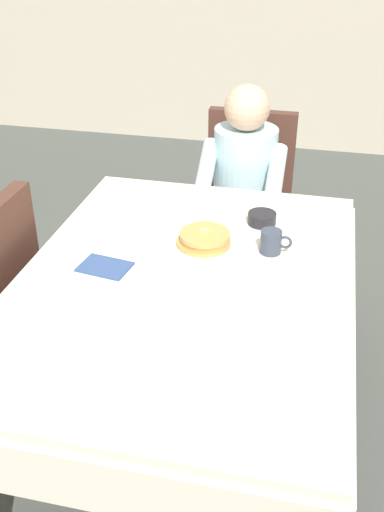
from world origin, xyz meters
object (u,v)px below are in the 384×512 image
dining_table_main (184,300)px  fork_left_of_plate (152,245)px  spoon_near_edge (171,290)px  plate_breakfast (204,246)px  diner_person (243,180)px  knife_right_of_plate (256,257)px  bowl_butter (262,218)px  chair_diner (247,193)px  cup_coffee (271,242)px  syrup_pitcher (154,220)px  breakfast_stack (204,238)px

dining_table_main → fork_left_of_plate: (-0.16, 0.19, 0.09)m
spoon_near_edge → plate_breakfast: bearing=81.3°
diner_person → knife_right_of_plate: 0.85m
dining_table_main → plate_breakfast: plate_breakfast is taller
bowl_butter → knife_right_of_plate: size_ratio=0.55×
bowl_butter → knife_right_of_plate: bearing=-87.1°
plate_breakfast → dining_table_main: bearing=-97.0°
chair_diner → spoon_near_edge: size_ratio=6.20×
cup_coffee → diner_person: bearing=105.5°
plate_breakfast → spoon_near_edge: (-0.05, -0.29, -0.01)m
bowl_butter → fork_left_of_plate: bowl_butter is taller
fork_left_of_plate → spoon_near_edge: same height
diner_person → fork_left_of_plate: (-0.21, -0.83, 0.07)m
chair_diner → knife_right_of_plate: chair_diner is taller
diner_person → spoon_near_edge: bearing=86.5°
chair_diner → syrup_pitcher: 0.93m
diner_person → knife_right_of_plate: bearing=101.6°
chair_diner → plate_breakfast: 0.99m
chair_diner → plate_breakfast: (-0.02, -0.96, 0.22)m
fork_left_of_plate → spoon_near_edge: bearing=-148.8°
breakfast_stack → cup_coffee: 0.24m
knife_right_of_plate → spoon_near_edge: bearing=133.6°
knife_right_of_plate → diner_person: bearing=6.1°
cup_coffee → knife_right_of_plate: size_ratio=0.57×
diner_person → breakfast_stack: size_ratio=5.71×
plate_breakfast → bowl_butter: size_ratio=2.55×
diner_person → cup_coffee: 0.82m
dining_table_main → bowl_butter: 0.50m
chair_diner → cup_coffee: size_ratio=8.23×
knife_right_of_plate → spoon_near_edge: 0.36m
breakfast_stack → fork_left_of_plate: breakfast_stack is taller
dining_table_main → chair_diner: 1.18m
cup_coffee → plate_breakfast: bearing=-173.7°
breakfast_stack → knife_right_of_plate: 0.20m
chair_diner → breakfast_stack: size_ratio=4.74×
dining_table_main → cup_coffee: 0.37m
cup_coffee → spoon_near_edge: cup_coffee is taller
chair_diner → dining_table_main: bearing=87.8°
breakfast_stack → bowl_butter: 0.30m
syrup_pitcher → knife_right_of_plate: size_ratio=0.40×
diner_person → fork_left_of_plate: diner_person is taller
plate_breakfast → cup_coffee: bearing=6.3°
diner_person → syrup_pitcher: size_ratio=14.00×
spoon_near_edge → syrup_pitcher: bearing=113.9°
chair_diner → knife_right_of_plate: 1.02m
breakfast_stack → fork_left_of_plate: size_ratio=1.09×
breakfast_stack → syrup_pitcher: size_ratio=2.45×
bowl_butter → dining_table_main: bearing=-114.4°
syrup_pitcher → diner_person: bearing=71.2°
spoon_near_edge → cup_coffee: bearing=48.8°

